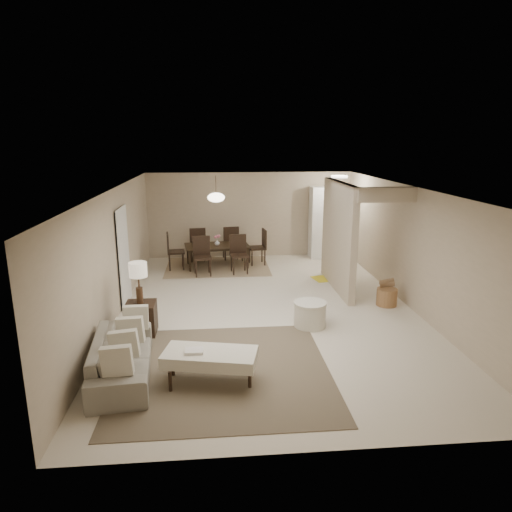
{
  "coord_description": "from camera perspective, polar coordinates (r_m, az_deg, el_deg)",
  "views": [
    {
      "loc": [
        -1.03,
        -8.86,
        3.42
      ],
      "look_at": [
        -0.19,
        0.37,
        1.05
      ],
      "focal_mm": 32.0,
      "sensor_mm": 36.0,
      "label": 1
    }
  ],
  "objects": [
    {
      "name": "round_pouf",
      "position": [
        8.68,
        6.75,
        -7.26
      ],
      "size": [
        0.62,
        0.62,
        0.48
      ],
      "primitive_type": "cylinder",
      "color": "beige",
      "rests_on": "floor"
    },
    {
      "name": "doorway",
      "position": [
        9.95,
        -16.26,
        -0.19
      ],
      "size": [
        0.04,
        0.9,
        2.04
      ],
      "primitive_type": "cube",
      "color": "black",
      "rests_on": "floor"
    },
    {
      "name": "vase",
      "position": [
        12.52,
        -4.89,
        1.68
      ],
      "size": [
        0.15,
        0.15,
        0.15
      ],
      "primitive_type": "imported",
      "rotation": [
        0.0,
        0.0,
        0.05
      ],
      "color": "white",
      "rests_on": "dining_table"
    },
    {
      "name": "right_wall",
      "position": [
        9.97,
        18.81,
        1.0
      ],
      "size": [
        0.0,
        9.0,
        9.0
      ],
      "primitive_type": "plane",
      "rotation": [
        1.57,
        0.0,
        -1.57
      ],
      "color": "tan",
      "rests_on": "floor"
    },
    {
      "name": "table_lamp",
      "position": [
        8.28,
        -14.51,
        -2.1
      ],
      "size": [
        0.32,
        0.32,
        0.76
      ],
      "color": "#49311F",
      "rests_on": "side_table"
    },
    {
      "name": "sofa",
      "position": [
        7.19,
        -16.41,
        -12.02
      ],
      "size": [
        2.13,
        1.01,
        0.6
      ],
      "primitive_type": "imported",
      "rotation": [
        0.0,
        0.0,
        1.68
      ],
      "color": "gray",
      "rests_on": "floor"
    },
    {
      "name": "ottoman_bench",
      "position": [
        6.74,
        -5.77,
        -12.52
      ],
      "size": [
        1.43,
        0.88,
        0.48
      ],
      "rotation": [
        0.0,
        0.0,
        -0.21
      ],
      "color": "beige",
      "rests_on": "living_rug"
    },
    {
      "name": "pantry_cabinet",
      "position": [
        13.65,
        9.27,
        4.17
      ],
      "size": [
        1.2,
        0.55,
        2.1
      ],
      "primitive_type": "cube",
      "color": "white",
      "rests_on": "floor"
    },
    {
      "name": "dining_rug",
      "position": [
        12.68,
        -4.82,
        -1.31
      ],
      "size": [
        2.8,
        2.1,
        0.01
      ],
      "primitive_type": "cube",
      "color": "#887154",
      "rests_on": "floor"
    },
    {
      "name": "left_wall",
      "position": [
        9.33,
        -17.22,
        0.25
      ],
      "size": [
        0.0,
        9.0,
        9.0
      ],
      "primitive_type": "plane",
      "rotation": [
        1.57,
        0.0,
        1.57
      ],
      "color": "tan",
      "rests_on": "floor"
    },
    {
      "name": "wicker_basket",
      "position": [
        10.09,
        16.03,
        -4.94
      ],
      "size": [
        0.56,
        0.56,
        0.37
      ],
      "primitive_type": "cylinder",
      "rotation": [
        0.0,
        0.0,
        0.38
      ],
      "color": "brown",
      "rests_on": "floor"
    },
    {
      "name": "yellow_mat",
      "position": [
        11.75,
        9.29,
        -2.73
      ],
      "size": [
        0.98,
        0.72,
        0.01
      ],
      "primitive_type": "cube",
      "rotation": [
        0.0,
        0.0,
        0.21
      ],
      "color": "yellow",
      "rests_on": "floor"
    },
    {
      "name": "dining_table",
      "position": [
        12.6,
        -4.85,
        -0.01
      ],
      "size": [
        1.83,
        1.17,
        0.61
      ],
      "primitive_type": "imported",
      "rotation": [
        0.0,
        0.0,
        0.12
      ],
      "color": "black",
      "rests_on": "dining_rug"
    },
    {
      "name": "partition",
      "position": [
        10.72,
        10.25,
        2.44
      ],
      "size": [
        0.15,
        2.5,
        2.5
      ],
      "primitive_type": "cube",
      "color": "tan",
      "rests_on": "floor"
    },
    {
      "name": "back_wall",
      "position": [
        13.57,
        -0.76,
        5.16
      ],
      "size": [
        6.0,
        0.0,
        6.0
      ],
      "primitive_type": "plane",
      "rotation": [
        1.57,
        0.0,
        0.0
      ],
      "color": "tan",
      "rests_on": "floor"
    },
    {
      "name": "living_rug",
      "position": [
        7.18,
        -4.03,
        -14.09
      ],
      "size": [
        3.2,
        3.2,
        0.01
      ],
      "primitive_type": "cube",
      "color": "brown",
      "rests_on": "floor"
    },
    {
      "name": "pendant_light",
      "position": [
        12.3,
        -5.01,
        7.3
      ],
      "size": [
        0.46,
        0.46,
        0.71
      ],
      "color": "#49311F",
      "rests_on": "ceiling"
    },
    {
      "name": "dining_chairs",
      "position": [
        12.56,
        -4.87,
        0.87
      ],
      "size": [
        2.73,
        2.1,
        1.0
      ],
      "color": "black",
      "rests_on": "dining_rug"
    },
    {
      "name": "side_table",
      "position": [
        8.55,
        -14.16,
        -7.59
      ],
      "size": [
        0.53,
        0.53,
        0.58
      ],
      "primitive_type": "cube",
      "rotation": [
        0.0,
        0.0,
        0.0
      ],
      "color": "black",
      "rests_on": "floor"
    },
    {
      "name": "floor",
      "position": [
        9.55,
        1.36,
        -6.64
      ],
      "size": [
        9.0,
        9.0,
        0.0
      ],
      "primitive_type": "plane",
      "color": "beige",
      "rests_on": "ground"
    },
    {
      "name": "flush_light",
      "position": [
        12.55,
        10.38,
        9.74
      ],
      "size": [
        0.44,
        0.44,
        0.05
      ],
      "primitive_type": "cylinder",
      "color": "white",
      "rests_on": "ceiling"
    },
    {
      "name": "ceiling",
      "position": [
        8.96,
        1.46,
        8.45
      ],
      "size": [
        9.0,
        9.0,
        0.0
      ],
      "primitive_type": "plane",
      "rotation": [
        3.14,
        0.0,
        0.0
      ],
      "color": "white",
      "rests_on": "back_wall"
    }
  ]
}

